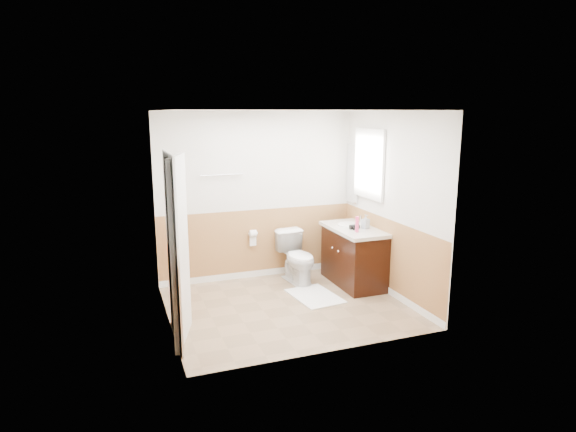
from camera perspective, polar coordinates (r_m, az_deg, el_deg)
name	(u,v)px	position (r m, az deg, el deg)	size (l,w,h in m)	color
floor	(287,306)	(6.45, -0.07, -10.55)	(3.00, 3.00, 0.00)	#8C7051
ceiling	(287,110)	(5.95, -0.07, 12.26)	(3.00, 3.00, 0.00)	white
wall_back	(257,196)	(7.29, -3.59, 2.33)	(3.00, 3.00, 0.00)	silver
wall_front	(332,237)	(4.91, 5.17, -2.48)	(3.00, 3.00, 0.00)	silver
wall_left	(165,222)	(5.75, -14.25, -0.66)	(3.00, 3.00, 0.00)	silver
wall_right	(391,205)	(6.73, 12.00, 1.27)	(3.00, 3.00, 0.00)	silver
wainscot_back	(258,245)	(7.44, -3.49, -3.39)	(3.00, 3.00, 0.00)	#BE854C
wainscot_front	(330,307)	(5.16, 4.95, -10.54)	(3.00, 3.00, 0.00)	#BE854C
wainscot_left	(169,284)	(5.96, -13.76, -7.71)	(2.60, 2.60, 0.00)	#BE854C
wainscot_right	(388,258)	(6.90, 11.65, -4.86)	(2.60, 2.60, 0.00)	#BE854C
toilet	(298,257)	(7.22, 1.12, -4.87)	(0.42, 0.74, 0.75)	white
bath_mat	(315,296)	(6.77, 3.17, -9.36)	(0.55, 0.80, 0.02)	white
vanity_cabinet	(354,257)	(7.20, 7.70, -4.83)	(0.55, 1.10, 0.80)	black
vanity_knob_left	(338,251)	(6.94, 5.92, -4.14)	(0.03, 0.03, 0.03)	white
vanity_knob_right	(332,248)	(7.12, 5.22, -3.72)	(0.03, 0.03, 0.03)	#B4B4BA
countertop	(354,229)	(7.09, 7.72, -1.55)	(0.60, 1.15, 0.05)	beige
sink_basin	(350,225)	(7.21, 7.25, -1.01)	(0.36, 0.36, 0.02)	white
faucet	(361,220)	(7.29, 8.52, -0.44)	(0.02, 0.02, 0.14)	#B6B6BD
lotion_bottle	(357,224)	(6.80, 8.09, -0.98)	(0.05, 0.05, 0.22)	#EF3E73
soap_dispenser	(365,222)	(7.04, 9.06, -0.64)	(0.09, 0.09, 0.20)	#969FA9
hair_dryer_body	(354,227)	(6.98, 7.78, -1.26)	(0.07, 0.07, 0.14)	black
hair_dryer_handle	(354,230)	(6.94, 7.73, -1.60)	(0.03, 0.03, 0.07)	black
mirror_panel	(352,174)	(7.62, 7.55, 4.94)	(0.02, 0.35, 0.90)	silver
window_frame	(369,164)	(7.15, 9.46, 6.04)	(0.04, 0.80, 1.00)	white
window_glass	(370,164)	(7.16, 9.58, 6.04)	(0.01, 0.70, 0.90)	white
door	(180,250)	(5.38, -12.54, -3.96)	(0.05, 0.80, 2.04)	white
door_frame	(173,250)	(5.37, -13.35, -3.93)	(0.02, 0.92, 2.10)	white
door_knob	(181,248)	(5.72, -12.37, -3.72)	(0.06, 0.06, 0.06)	silver
towel_bar	(221,175)	(7.05, -7.81, 4.78)	(0.02, 0.02, 0.62)	silver
tp_holder_bar	(253,234)	(7.31, -4.13, -2.06)	(0.02, 0.02, 0.14)	silver
tp_roll	(253,234)	(7.31, -4.13, -2.06)	(0.11, 0.11, 0.10)	white
tp_sheet	(253,241)	(7.34, -4.11, -2.90)	(0.10, 0.01, 0.16)	white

